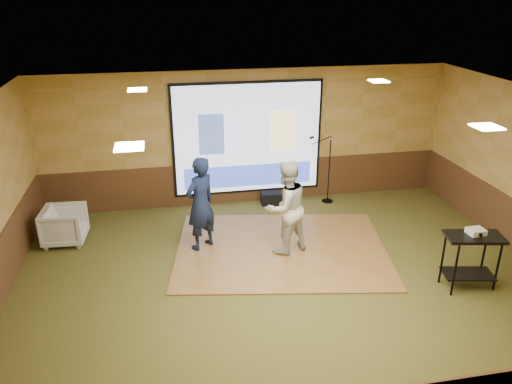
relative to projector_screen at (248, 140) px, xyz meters
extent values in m
plane|color=#2F3D1B|center=(0.00, -3.44, -1.47)|extent=(9.00, 9.00, 0.00)
cube|color=tan|center=(0.00, 0.06, 0.03)|extent=(9.00, 0.04, 3.00)
cube|color=tan|center=(0.00, -6.94, 0.03)|extent=(9.00, 0.04, 3.00)
cube|color=silver|center=(0.00, -3.44, 1.53)|extent=(9.00, 7.00, 0.04)
cube|color=#52311B|center=(0.00, 0.04, -1.00)|extent=(9.00, 0.04, 0.95)
cube|color=black|center=(0.00, 0.01, 0.03)|extent=(3.32, 0.03, 2.52)
cube|color=#C6D0FB|center=(0.00, -0.02, 0.03)|extent=(3.20, 0.02, 2.40)
cube|color=#394D7F|center=(-0.80, -0.03, 0.18)|extent=(0.55, 0.01, 0.90)
cube|color=#F1D68C|center=(0.80, -0.03, 0.18)|extent=(0.55, 0.01, 0.90)
cube|color=blue|center=(0.00, -0.03, -0.82)|extent=(2.88, 0.01, 0.50)
cube|color=#FFEABF|center=(-2.20, -1.64, 1.50)|extent=(0.32, 0.32, 0.02)
cube|color=#FFEABF|center=(2.20, -1.64, 1.50)|extent=(0.32, 0.32, 0.02)
cube|color=#FFEABF|center=(-2.20, -4.94, 1.50)|extent=(0.32, 0.32, 0.02)
cube|color=#FFEABF|center=(2.20, -4.94, 1.50)|extent=(0.32, 0.32, 0.02)
cube|color=olive|center=(0.21, -2.36, -1.46)|extent=(4.36, 3.60, 0.03)
imported|color=#131E3E|center=(-1.24, -2.01, -0.55)|extent=(0.78, 0.73, 1.79)
imported|color=beige|center=(0.26, -2.45, -0.56)|extent=(1.05, 0.95, 1.77)
cylinder|color=black|center=(2.55, -4.32, -1.03)|extent=(0.04, 0.04, 0.90)
cylinder|color=black|center=(3.31, -4.32, -1.03)|extent=(0.04, 0.04, 0.90)
cylinder|color=black|center=(2.55, -3.95, -1.03)|extent=(0.04, 0.04, 0.90)
cylinder|color=black|center=(3.31, -3.95, -1.03)|extent=(0.04, 0.04, 0.90)
cube|color=black|center=(2.93, -4.14, -0.56)|extent=(0.90, 0.47, 0.05)
cube|color=black|center=(2.93, -4.14, -1.24)|extent=(0.80, 0.42, 0.03)
cube|color=silver|center=(2.98, -4.09, -0.49)|extent=(0.28, 0.24, 0.09)
cylinder|color=black|center=(1.80, -0.34, -1.47)|extent=(0.26, 0.26, 0.02)
cylinder|color=black|center=(1.80, -0.34, -0.74)|extent=(0.02, 0.02, 1.47)
cylinder|color=black|center=(1.58, -0.34, 0.00)|extent=(0.47, 0.02, 0.18)
cylinder|color=black|center=(1.35, -0.34, 0.08)|extent=(0.11, 0.05, 0.08)
imported|color=gray|center=(-3.81, -1.27, -1.12)|extent=(0.84, 0.82, 0.71)
cube|color=black|center=(0.49, -0.23, -1.34)|extent=(0.46, 0.32, 0.27)
camera|label=1|loc=(-1.82, -10.39, 3.15)|focal=35.00mm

